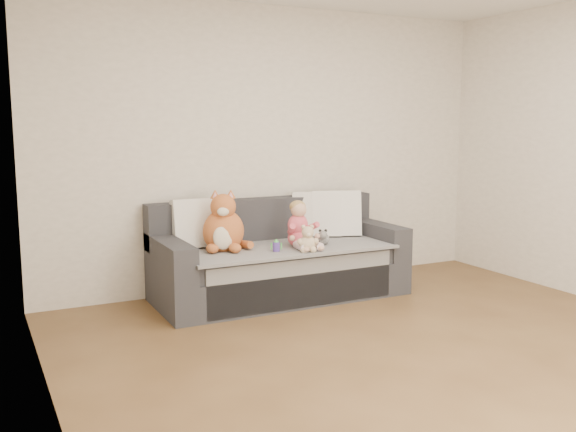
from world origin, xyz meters
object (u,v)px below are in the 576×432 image
Objects in this scene: toddler at (300,227)px; plush_cat at (224,227)px; sofa at (278,262)px; sippy_cup at (276,245)px; teddy_bear at (308,241)px.

plush_cat reaches higher than toddler.
sofa is 20.88× the size of sippy_cup.
teddy_bear is at bearing -98.64° from toddler.
sofa is at bearing 122.10° from toddler.
toddler is at bearing 97.38° from teddy_bear.
teddy_bear is at bearing -28.19° from sippy_cup.
sippy_cup is (-0.16, -0.29, 0.22)m from sofa.
teddy_bear is at bearing -10.46° from plush_cat.
toddler is at bearing 7.94° from plush_cat.
sofa is 4.07× the size of plush_cat.
sippy_cup is at bearing -12.29° from plush_cat.
sofa is 0.49m from teddy_bear.
sippy_cup is (0.37, -0.24, -0.14)m from plush_cat.
plush_cat is 5.13× the size of sippy_cup.
teddy_bear is at bearing -80.05° from sofa.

